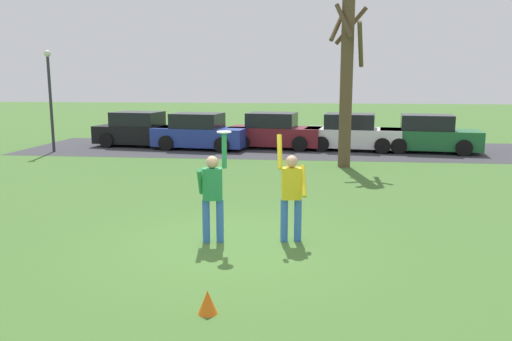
{
  "coord_description": "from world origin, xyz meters",
  "views": [
    {
      "loc": [
        1.49,
        -9.02,
        3.02
      ],
      "look_at": [
        0.36,
        0.87,
        1.26
      ],
      "focal_mm": 35.82,
      "sensor_mm": 36.0,
      "label": 1
    }
  ],
  "objects_px": {
    "person_defender": "(291,191)",
    "parked_car_blue": "(200,133)",
    "parked_car_green": "(429,135)",
    "field_cone_orange": "(208,302)",
    "person_catcher": "(213,191)",
    "parked_car_maroon": "(274,132)",
    "bare_tree_tall": "(347,79)",
    "parked_car_black": "(140,130)",
    "lamppost_by_lot": "(50,91)",
    "parked_car_white": "(352,133)",
    "frisbee_disc": "(224,132)"
  },
  "relations": [
    {
      "from": "parked_car_black",
      "to": "parked_car_white",
      "type": "distance_m",
      "value": 9.7
    },
    {
      "from": "lamppost_by_lot",
      "to": "parked_car_black",
      "type": "bearing_deg",
      "value": 37.54
    },
    {
      "from": "person_defender",
      "to": "parked_car_maroon",
      "type": "relative_size",
      "value": 0.47
    },
    {
      "from": "parked_car_blue",
      "to": "parked_car_green",
      "type": "bearing_deg",
      "value": 8.16
    },
    {
      "from": "parked_car_maroon",
      "to": "parked_car_white",
      "type": "xyz_separation_m",
      "value": [
        3.45,
        -0.27,
        0.0
      ]
    },
    {
      "from": "lamppost_by_lot",
      "to": "field_cone_orange",
      "type": "distance_m",
      "value": 17.55
    },
    {
      "from": "parked_car_blue",
      "to": "parked_car_maroon",
      "type": "relative_size",
      "value": 1.0
    },
    {
      "from": "field_cone_orange",
      "to": "parked_car_blue",
      "type": "bearing_deg",
      "value": 102.98
    },
    {
      "from": "parked_car_blue",
      "to": "parked_car_green",
      "type": "distance_m",
      "value": 9.9
    },
    {
      "from": "person_defender",
      "to": "lamppost_by_lot",
      "type": "bearing_deg",
      "value": -55.21
    },
    {
      "from": "parked_car_white",
      "to": "bare_tree_tall",
      "type": "relative_size",
      "value": 0.75
    },
    {
      "from": "bare_tree_tall",
      "to": "lamppost_by_lot",
      "type": "height_order",
      "value": "bare_tree_tall"
    },
    {
      "from": "bare_tree_tall",
      "to": "parked_car_blue",
      "type": "bearing_deg",
      "value": 146.21
    },
    {
      "from": "field_cone_orange",
      "to": "lamppost_by_lot",
      "type": "bearing_deg",
      "value": 124.03
    },
    {
      "from": "parked_car_blue",
      "to": "parked_car_green",
      "type": "xyz_separation_m",
      "value": [
        9.9,
        0.12,
        0.0
      ]
    },
    {
      "from": "lamppost_by_lot",
      "to": "parked_car_blue",
      "type": "bearing_deg",
      "value": 15.16
    },
    {
      "from": "person_catcher",
      "to": "parked_car_white",
      "type": "height_order",
      "value": "person_catcher"
    },
    {
      "from": "person_catcher",
      "to": "parked_car_maroon",
      "type": "relative_size",
      "value": 0.48
    },
    {
      "from": "parked_car_white",
      "to": "field_cone_orange",
      "type": "xyz_separation_m",
      "value": [
        -3.01,
        -16.47,
        -0.57
      ]
    },
    {
      "from": "parked_car_black",
      "to": "field_cone_orange",
      "type": "relative_size",
      "value": 13.43
    },
    {
      "from": "parked_car_maroon",
      "to": "field_cone_orange",
      "type": "relative_size",
      "value": 13.43
    },
    {
      "from": "parked_car_green",
      "to": "parked_car_maroon",
      "type": "bearing_deg",
      "value": -177.55
    },
    {
      "from": "lamppost_by_lot",
      "to": "frisbee_disc",
      "type": "bearing_deg",
      "value": -50.38
    },
    {
      "from": "parked_car_white",
      "to": "lamppost_by_lot",
      "type": "relative_size",
      "value": 1.01
    },
    {
      "from": "parked_car_green",
      "to": "field_cone_orange",
      "type": "xyz_separation_m",
      "value": [
        -6.2,
        -16.16,
        -0.57
      ]
    },
    {
      "from": "person_defender",
      "to": "parked_car_blue",
      "type": "height_order",
      "value": "person_defender"
    },
    {
      "from": "lamppost_by_lot",
      "to": "parked_car_white",
      "type": "bearing_deg",
      "value": 9.23
    },
    {
      "from": "frisbee_disc",
      "to": "bare_tree_tall",
      "type": "bearing_deg",
      "value": 73.07
    },
    {
      "from": "person_defender",
      "to": "parked_car_green",
      "type": "bearing_deg",
      "value": -120.9
    },
    {
      "from": "person_defender",
      "to": "lamppost_by_lot",
      "type": "height_order",
      "value": "lamppost_by_lot"
    },
    {
      "from": "frisbee_disc",
      "to": "parked_car_blue",
      "type": "bearing_deg",
      "value": 104.65
    },
    {
      "from": "parked_car_maroon",
      "to": "bare_tree_tall",
      "type": "bearing_deg",
      "value": -51.75
    },
    {
      "from": "bare_tree_tall",
      "to": "parked_car_white",
      "type": "bearing_deg",
      "value": 82.65
    },
    {
      "from": "person_catcher",
      "to": "field_cone_orange",
      "type": "height_order",
      "value": "person_catcher"
    },
    {
      "from": "frisbee_disc",
      "to": "person_catcher",
      "type": "bearing_deg",
      "value": -171.19
    },
    {
      "from": "frisbee_disc",
      "to": "field_cone_orange",
      "type": "xyz_separation_m",
      "value": [
        0.29,
        -3.01,
        -1.93
      ]
    },
    {
      "from": "parked_car_black",
      "to": "person_defender",
      "type": "bearing_deg",
      "value": -53.15
    },
    {
      "from": "person_defender",
      "to": "parked_car_black",
      "type": "relative_size",
      "value": 0.47
    },
    {
      "from": "frisbee_disc",
      "to": "parked_car_white",
      "type": "distance_m",
      "value": 13.93
    },
    {
      "from": "person_defender",
      "to": "parked_car_green",
      "type": "distance_m",
      "value": 13.99
    },
    {
      "from": "person_catcher",
      "to": "parked_car_maroon",
      "type": "height_order",
      "value": "person_catcher"
    },
    {
      "from": "frisbee_disc",
      "to": "parked_car_white",
      "type": "relative_size",
      "value": 0.06
    },
    {
      "from": "bare_tree_tall",
      "to": "field_cone_orange",
      "type": "distance_m",
      "value": 12.52
    },
    {
      "from": "parked_car_black",
      "to": "frisbee_disc",
      "type": "bearing_deg",
      "value": -57.57
    },
    {
      "from": "parked_car_maroon",
      "to": "parked_car_green",
      "type": "bearing_deg",
      "value": 2.45
    },
    {
      "from": "person_catcher",
      "to": "parked_car_black",
      "type": "height_order",
      "value": "person_catcher"
    },
    {
      "from": "person_catcher",
      "to": "person_defender",
      "type": "height_order",
      "value": "person_catcher"
    },
    {
      "from": "bare_tree_tall",
      "to": "field_cone_orange",
      "type": "relative_size",
      "value": 17.84
    },
    {
      "from": "parked_car_blue",
      "to": "person_defender",
      "type": "bearing_deg",
      "value": -62.67
    },
    {
      "from": "bare_tree_tall",
      "to": "person_catcher",
      "type": "bearing_deg",
      "value": -108.16
    }
  ]
}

